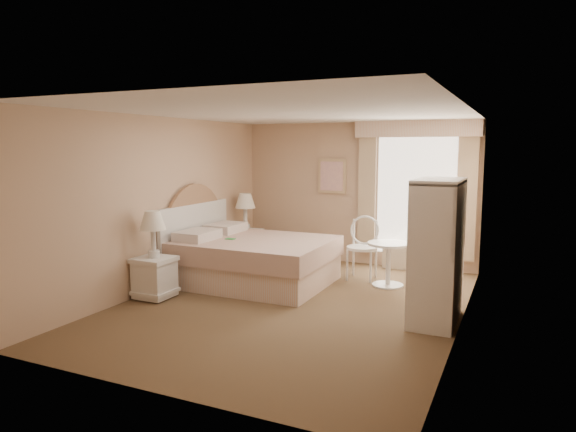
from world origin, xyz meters
The scene contains 9 objects.
room centered at (0.00, 0.00, 1.25)m, with size 4.21×5.51×2.51m.
window centered at (1.05, 2.65, 1.34)m, with size 2.05×0.22×2.51m.
framed_art centered at (-0.45, 2.71, 1.55)m, with size 0.52×0.04×0.62m.
bed centered at (-1.11, 0.74, 0.38)m, with size 2.30×1.81×1.60m.
nightstand_near centered at (-1.84, -0.54, 0.45)m, with size 0.49×0.49×1.19m.
nightstand_far centered at (-1.84, 2.01, 0.46)m, with size 0.51×0.51×1.22m.
round_table centered at (0.92, 1.42, 0.44)m, with size 0.62×0.62×0.66m.
cafe_chair centered at (0.44, 1.71, 0.58)m, with size 0.50×0.50×0.99m.
armoire centered at (1.81, 0.11, 0.70)m, with size 0.51×1.02×1.70m.
Camera 1 is at (2.67, -6.00, 2.05)m, focal length 32.00 mm.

